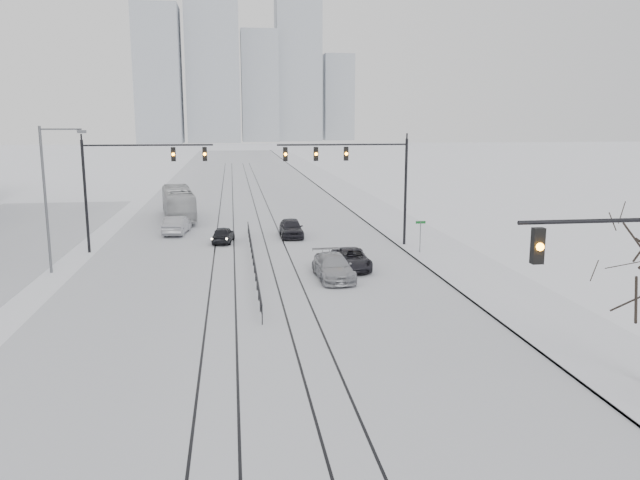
{
  "coord_description": "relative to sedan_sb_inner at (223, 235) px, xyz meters",
  "views": [
    {
      "loc": [
        -1.21,
        -9.65,
        9.31
      ],
      "look_at": [
        3.24,
        21.84,
        3.2
      ],
      "focal_mm": 35.0,
      "sensor_mm": 36.0,
      "label": 1
    }
  ],
  "objects": [
    {
      "name": "street_light_west",
      "position": [
        -10.2,
        -8.28,
        4.59
      ],
      "size": [
        2.73,
        0.25,
        9.0
      ],
      "color": "#595B60",
      "rests_on": "ground"
    },
    {
      "name": "skyline",
      "position": [
        7.02,
        235.35,
        30.02
      ],
      "size": [
        96.0,
        48.0,
        72.0
      ],
      "color": "#A0A6AF",
      "rests_on": "ground"
    },
    {
      "name": "box_truck",
      "position": [
        -4.35,
        12.32,
        0.9
      ],
      "size": [
        4.05,
        11.18,
        3.04
      ],
      "primitive_type": "imported",
      "rotation": [
        0.0,
        0.0,
        3.28
      ],
      "color": "#B7B9BC",
      "rests_on": "ground"
    },
    {
      "name": "sedan_nb_front",
      "position": [
        8.17,
        -9.92,
        0.02
      ],
      "size": [
        2.21,
        4.65,
        1.28
      ],
      "primitive_type": "imported",
      "rotation": [
        0.0,
        0.0,
        -0.02
      ],
      "color": "black",
      "rests_on": "ground"
    },
    {
      "name": "median_fence",
      "position": [
        2.0,
        -8.28,
        -0.1
      ],
      "size": [
        0.06,
        24.0,
        1.0
      ],
      "color": "black",
      "rests_on": "ground"
    },
    {
      "name": "road",
      "position": [
        2.0,
        21.72,
        -0.61
      ],
      "size": [
        22.0,
        260.0,
        0.02
      ],
      "primitive_type": "cube",
      "color": "silver",
      "rests_on": "ground"
    },
    {
      "name": "sedan_nb_right",
      "position": [
        6.62,
        -12.27,
        0.1
      ],
      "size": [
        2.23,
        5.06,
        1.45
      ],
      "primitive_type": "imported",
      "rotation": [
        0.0,
        0.0,
        0.04
      ],
      "color": "#9A9CA1",
      "rests_on": "ground"
    },
    {
      "name": "traffic_mast_nw",
      "position": [
        -6.52,
        -2.28,
        4.95
      ],
      "size": [
        9.1,
        0.37,
        8.0
      ],
      "color": "black",
      "rests_on": "ground"
    },
    {
      "name": "sidewalk_east",
      "position": [
        15.5,
        21.72,
        -0.54
      ],
      "size": [
        5.0,
        260.0,
        0.16
      ],
      "primitive_type": "cube",
      "color": "silver",
      "rests_on": "ground"
    },
    {
      "name": "street_sign",
      "position": [
        13.8,
        -6.28,
        0.98
      ],
      "size": [
        0.7,
        0.06,
        2.4
      ],
      "color": "#595B60",
      "rests_on": "ground"
    },
    {
      "name": "sedan_sb_outer",
      "position": [
        -3.86,
        4.34,
        0.14
      ],
      "size": [
        2.13,
        4.76,
        1.52
      ],
      "primitive_type": "imported",
      "rotation": [
        0.0,
        0.0,
        3.03
      ],
      "color": "#97989E",
      "rests_on": "ground"
    },
    {
      "name": "curb",
      "position": [
        13.05,
        21.72,
        -0.56
      ],
      "size": [
        0.1,
        260.0,
        0.12
      ],
      "primitive_type": "cube",
      "color": "gray",
      "rests_on": "ground"
    },
    {
      "name": "traffic_mast_ne",
      "position": [
        10.15,
        -3.29,
        5.14
      ],
      "size": [
        9.6,
        0.37,
        8.0
      ],
      "color": "black",
      "rests_on": "ground"
    },
    {
      "name": "tram_rails",
      "position": [
        2.0,
        1.72,
        -0.6
      ],
      "size": [
        5.3,
        180.0,
        0.01
      ],
      "color": "black",
      "rests_on": "ground"
    },
    {
      "name": "sedan_sb_inner",
      "position": [
        0.0,
        0.0,
        0.0
      ],
      "size": [
        1.94,
        3.81,
        1.24
      ],
      "primitive_type": "imported",
      "rotation": [
        0.0,
        0.0,
        3.01
      ],
      "color": "black",
      "rests_on": "ground"
    },
    {
      "name": "sedan_nb_far",
      "position": [
        5.43,
        1.62,
        0.12
      ],
      "size": [
        1.77,
        4.38,
        1.49
      ],
      "primitive_type": "imported",
      "rotation": [
        0.0,
        0.0,
        0.0
      ],
      "color": "black",
      "rests_on": "ground"
    }
  ]
}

